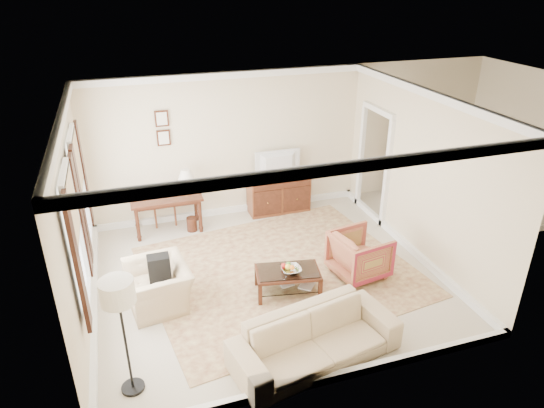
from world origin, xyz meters
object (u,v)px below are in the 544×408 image
sideboard (279,194)px  tv (279,156)px  club_armchair (158,279)px  sofa (316,332)px  writing_desk (167,202)px  striped_armchair (360,253)px  coffee_table (288,276)px

sideboard → tv: tv is taller
tv → club_armchair: size_ratio=0.90×
club_armchair → sofa: bearing=37.1°
writing_desk → sideboard: (2.30, 0.16, -0.23)m
club_armchair → sofa: 2.54m
sideboard → striped_armchair: 2.72m
writing_desk → sideboard: 2.32m
coffee_table → sofa: bearing=-95.7°
coffee_table → club_armchair: bearing=170.2°
sideboard → coffee_table: (-0.79, -2.79, -0.07)m
striped_armchair → sofa: bearing=128.3°
striped_armchair → sofa: 2.14m
tv → striped_armchair: bearing=100.7°
tv → club_armchair: (-2.72, -2.44, -0.79)m
sofa → club_armchair: bearing=123.4°
club_armchair → sideboard: bearing=124.4°
writing_desk → striped_armchair: bearing=-41.8°
coffee_table → club_armchair: club_armchair is taller
sideboard → club_armchair: bearing=-137.9°
tv → club_armchair: bearing=41.8°
coffee_table → club_armchair: (-1.93, 0.33, 0.12)m
writing_desk → sofa: bearing=-71.5°
tv → striped_armchair: 2.82m
writing_desk → club_armchair: size_ratio=1.32×
writing_desk → striped_armchair: (2.81, -2.51, -0.19)m
sideboard → tv: bearing=-90.0°
sideboard → club_armchair: club_armchair is taller
writing_desk → tv: size_ratio=1.48×
tv → coffee_table: 3.02m
striped_armchair → club_armchair: (-3.22, 0.22, 0.02)m
writing_desk → striped_armchair: size_ratio=1.58×
club_armchair → striped_armchair: bearing=78.5°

